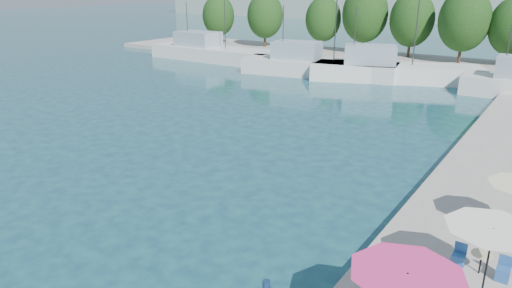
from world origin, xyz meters
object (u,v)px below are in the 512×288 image
Objects in this scene: trawler_01 at (212,52)px; umbrella_pink at (407,282)px; umbrella_white at (492,236)px; trawler_03 at (390,71)px; trawler_02 at (314,66)px.

trawler_01 is 6.46× the size of umbrella_pink.
umbrella_white is (1.44, 3.58, 0.10)m from umbrella_pink.
umbrella_white reaches higher than umbrella_pink.
umbrella_white is (15.42, -35.36, 1.72)m from trawler_03.
trawler_01 reaches higher than umbrella_white.
trawler_03 is 6.44× the size of umbrella_white.
trawler_02 is 5.96× the size of umbrella_pink.
umbrella_white is (23.67, -33.36, 1.72)m from trawler_02.
trawler_01 is at bearing 157.54° from trawler_03.
trawler_02 is at bearing 171.45° from trawler_03.
umbrella_white is at bearing -88.57° from trawler_03.
trawler_02 is 8.49m from trawler_03.
trawler_03 is at bearing -0.19° from trawler_01.
trawler_02 reaches higher than umbrella_white.
umbrella_pink is (39.61, -39.08, 1.63)m from trawler_01.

